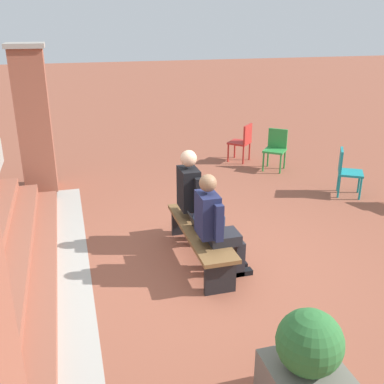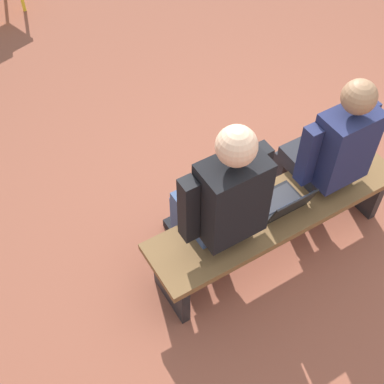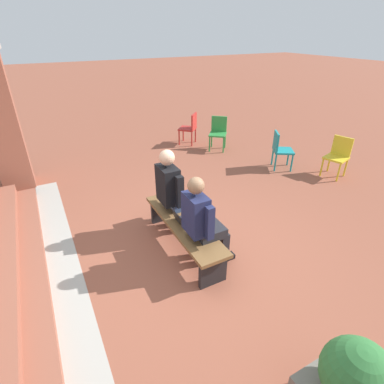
{
  "view_description": "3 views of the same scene",
  "coord_description": "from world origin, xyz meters",
  "px_view_note": "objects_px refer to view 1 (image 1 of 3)",
  "views": [
    {
      "loc": [
        -4.74,
        1.47,
        2.97
      ],
      "look_at": [
        0.68,
        -0.06,
        0.79
      ],
      "focal_mm": 42.0,
      "sensor_mm": 36.0,
      "label": 1
    },
    {
      "loc": [
        1.81,
        1.47,
        3.18
      ],
      "look_at": [
        0.7,
        -0.36,
        0.58
      ],
      "focal_mm": 50.0,
      "sensor_mm": 36.0,
      "label": 2
    },
    {
      "loc": [
        -2.87,
        1.47,
        2.83
      ],
      "look_at": [
        0.06,
        -0.08,
        1.01
      ],
      "focal_mm": 28.0,
      "sensor_mm": 36.0,
      "label": 3
    }
  ],
  "objects_px": {
    "person_adult": "(196,196)",
    "plastic_chair_far_left": "(243,140)",
    "plastic_chair_near_bench_right": "(276,147)",
    "plastic_chair_far_right": "(346,169)",
    "planter": "(307,368)",
    "bench": "(200,235)",
    "laptop": "(200,226)",
    "person_student": "(216,223)"
  },
  "relations": [
    {
      "from": "person_adult",
      "to": "plastic_chair_far_left",
      "type": "distance_m",
      "value": 4.12
    },
    {
      "from": "plastic_chair_far_left",
      "to": "plastic_chair_near_bench_right",
      "type": "bearing_deg",
      "value": -146.11
    },
    {
      "from": "plastic_chair_far_right",
      "to": "planter",
      "type": "distance_m",
      "value": 5.15
    },
    {
      "from": "bench",
      "to": "plastic_chair_far_right",
      "type": "bearing_deg",
      "value": -64.07
    },
    {
      "from": "person_adult",
      "to": "plastic_chair_far_right",
      "type": "bearing_deg",
      "value": -69.95
    },
    {
      "from": "plastic_chair_far_right",
      "to": "plastic_chair_far_left",
      "type": "xyz_separation_m",
      "value": [
        2.4,
        1.01,
        0.0
      ]
    },
    {
      "from": "laptop",
      "to": "planter",
      "type": "distance_m",
      "value": 2.55
    },
    {
      "from": "person_student",
      "to": "plastic_chair_near_bench_right",
      "type": "height_order",
      "value": "person_student"
    },
    {
      "from": "bench",
      "to": "plastic_chair_far_left",
      "type": "bearing_deg",
      "value": -28.72
    },
    {
      "from": "plastic_chair_far_right",
      "to": "planter",
      "type": "relative_size",
      "value": 0.89
    },
    {
      "from": "bench",
      "to": "plastic_chair_near_bench_right",
      "type": "height_order",
      "value": "plastic_chair_near_bench_right"
    },
    {
      "from": "bench",
      "to": "laptop",
      "type": "bearing_deg",
      "value": 155.85
    },
    {
      "from": "plastic_chair_near_bench_right",
      "to": "person_adult",
      "type": "bearing_deg",
      "value": 138.02
    },
    {
      "from": "bench",
      "to": "person_adult",
      "type": "bearing_deg",
      "value": -9.68
    },
    {
      "from": "laptop",
      "to": "plastic_chair_near_bench_right",
      "type": "distance_m",
      "value": 4.21
    },
    {
      "from": "laptop",
      "to": "planter",
      "type": "bearing_deg",
      "value": -177.68
    },
    {
      "from": "laptop",
      "to": "plastic_chair_far_left",
      "type": "xyz_separation_m",
      "value": [
        3.97,
        -2.17,
        -0.02
      ]
    },
    {
      "from": "person_adult",
      "to": "laptop",
      "type": "bearing_deg",
      "value": 169.38
    },
    {
      "from": "person_adult",
      "to": "planter",
      "type": "xyz_separation_m",
      "value": [
        -2.99,
        -0.02,
        -0.3
      ]
    },
    {
      "from": "person_adult",
      "to": "plastic_chair_near_bench_right",
      "type": "distance_m",
      "value": 3.83
    },
    {
      "from": "planter",
      "to": "person_student",
      "type": "bearing_deg",
      "value": 0.66
    },
    {
      "from": "laptop",
      "to": "planter",
      "type": "relative_size",
      "value": 0.34
    },
    {
      "from": "bench",
      "to": "laptop",
      "type": "xyz_separation_m",
      "value": [
        -0.03,
        0.01,
        0.15
      ]
    },
    {
      "from": "person_adult",
      "to": "plastic_chair_far_right",
      "type": "height_order",
      "value": "person_adult"
    },
    {
      "from": "person_student",
      "to": "laptop",
      "type": "bearing_deg",
      "value": 11.31
    },
    {
      "from": "person_student",
      "to": "planter",
      "type": "xyz_separation_m",
      "value": [
        -2.16,
        -0.02,
        -0.28
      ]
    },
    {
      "from": "planter",
      "to": "plastic_chair_far_right",
      "type": "bearing_deg",
      "value": -36.81
    },
    {
      "from": "person_adult",
      "to": "planter",
      "type": "distance_m",
      "value": 3.0
    },
    {
      "from": "plastic_chair_near_bench_right",
      "to": "planter",
      "type": "xyz_separation_m",
      "value": [
        -5.83,
        2.54,
        -0.04
      ]
    },
    {
      "from": "person_adult",
      "to": "plastic_chair_near_bench_right",
      "type": "height_order",
      "value": "person_adult"
    },
    {
      "from": "person_student",
      "to": "person_adult",
      "type": "relative_size",
      "value": 0.96
    },
    {
      "from": "plastic_chair_near_bench_right",
      "to": "planter",
      "type": "relative_size",
      "value": 0.89
    },
    {
      "from": "laptop",
      "to": "bench",
      "type": "bearing_deg",
      "value": -24.15
    },
    {
      "from": "person_student",
      "to": "laptop",
      "type": "distance_m",
      "value": 0.45
    },
    {
      "from": "plastic_chair_far_right",
      "to": "bench",
      "type": "bearing_deg",
      "value": 115.93
    },
    {
      "from": "bench",
      "to": "laptop",
      "type": "height_order",
      "value": "laptop"
    },
    {
      "from": "bench",
      "to": "person_adult",
      "type": "height_order",
      "value": "person_adult"
    },
    {
      "from": "person_adult",
      "to": "person_student",
      "type": "bearing_deg",
      "value": 179.77
    },
    {
      "from": "person_student",
      "to": "planter",
      "type": "relative_size",
      "value": 1.41
    },
    {
      "from": "person_student",
      "to": "person_adult",
      "type": "xyz_separation_m",
      "value": [
        0.83,
        -0.0,
        0.02
      ]
    },
    {
      "from": "plastic_chair_far_right",
      "to": "plastic_chair_far_left",
      "type": "height_order",
      "value": "same"
    },
    {
      "from": "person_adult",
      "to": "planter",
      "type": "relative_size",
      "value": 1.48
    }
  ]
}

